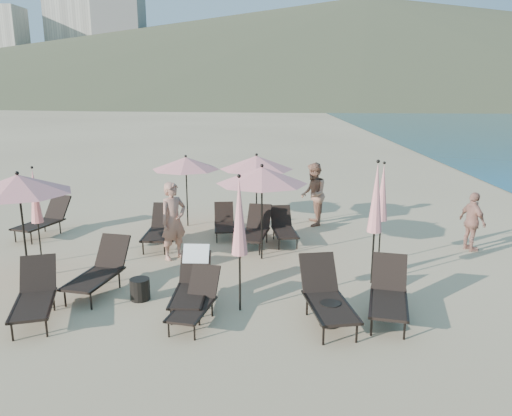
{
  "coord_description": "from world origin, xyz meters",
  "views": [
    {
      "loc": [
        0.14,
        -8.99,
        4.15
      ],
      "look_at": [
        -0.06,
        3.5,
        1.1
      ],
      "focal_mm": 35.0,
      "sensor_mm": 36.0,
      "label": 1
    }
  ],
  "objects_px": {
    "lounger_10": "(284,227)",
    "umbrella_closed_3": "(376,199)",
    "lounger_8": "(224,222)",
    "beachgoer_a": "(173,221)",
    "lounger_5": "(389,293)",
    "lounger_7": "(160,228)",
    "lounger_2": "(196,300)",
    "beachgoer_c": "(472,222)",
    "lounger_9": "(255,229)",
    "umbrella_closed_1": "(383,193)",
    "lounger_0": "(35,295)",
    "side_table_1": "(330,314)",
    "lounger_6": "(45,219)",
    "lounger_1": "(100,270)",
    "lounger_3": "(192,281)",
    "umbrella_open_2": "(186,163)",
    "umbrella_open_0": "(18,184)",
    "umbrella_open_1": "(262,175)",
    "side_table_0": "(140,289)",
    "lounger_4": "(326,296)",
    "umbrella_closed_2": "(35,196)",
    "umbrella_closed_0": "(239,217)",
    "beachgoer_b": "(313,194)",
    "umbrella_open_3": "(256,162)"
  },
  "relations": [
    {
      "from": "lounger_10",
      "to": "umbrella_closed_3",
      "type": "distance_m",
      "value": 3.76
    },
    {
      "from": "lounger_8",
      "to": "beachgoer_a",
      "type": "height_order",
      "value": "beachgoer_a"
    },
    {
      "from": "lounger_5",
      "to": "lounger_7",
      "type": "xyz_separation_m",
      "value": [
        -5.07,
        4.24,
        0.0
      ]
    },
    {
      "from": "lounger_2",
      "to": "beachgoer_c",
      "type": "relative_size",
      "value": 1.02
    },
    {
      "from": "lounger_9",
      "to": "umbrella_closed_1",
      "type": "height_order",
      "value": "umbrella_closed_1"
    },
    {
      "from": "lounger_0",
      "to": "side_table_1",
      "type": "xyz_separation_m",
      "value": [
        5.35,
        -0.18,
        -0.25
      ]
    },
    {
      "from": "lounger_6",
      "to": "beachgoer_c",
      "type": "height_order",
      "value": "beachgoer_c"
    },
    {
      "from": "lounger_7",
      "to": "lounger_10",
      "type": "distance_m",
      "value": 3.34
    },
    {
      "from": "lounger_1",
      "to": "lounger_3",
      "type": "bearing_deg",
      "value": -5.01
    },
    {
      "from": "beachgoer_a",
      "to": "umbrella_open_2",
      "type": "bearing_deg",
      "value": 48.83
    },
    {
      "from": "lounger_10",
      "to": "umbrella_closed_3",
      "type": "bearing_deg",
      "value": -66.07
    },
    {
      "from": "lounger_0",
      "to": "lounger_2",
      "type": "relative_size",
      "value": 1.16
    },
    {
      "from": "lounger_2",
      "to": "beachgoer_c",
      "type": "xyz_separation_m",
      "value": [
        6.6,
        4.13,
        0.37
      ]
    },
    {
      "from": "lounger_9",
      "to": "lounger_2",
      "type": "bearing_deg",
      "value": -92.33
    },
    {
      "from": "umbrella_open_0",
      "to": "beachgoer_c",
      "type": "height_order",
      "value": "umbrella_open_0"
    },
    {
      "from": "umbrella_open_1",
      "to": "side_table_1",
      "type": "relative_size",
      "value": 5.61
    },
    {
      "from": "umbrella_open_0",
      "to": "side_table_0",
      "type": "bearing_deg",
      "value": -21.7
    },
    {
      "from": "lounger_4",
      "to": "umbrella_closed_2",
      "type": "distance_m",
      "value": 7.24
    },
    {
      "from": "lounger_7",
      "to": "beachgoer_a",
      "type": "bearing_deg",
      "value": -61.44
    },
    {
      "from": "lounger_1",
      "to": "umbrella_closed_2",
      "type": "distance_m",
      "value": 2.87
    },
    {
      "from": "lounger_4",
      "to": "lounger_7",
      "type": "distance_m",
      "value": 5.9
    },
    {
      "from": "lounger_2",
      "to": "lounger_6",
      "type": "height_order",
      "value": "lounger_6"
    },
    {
      "from": "lounger_8",
      "to": "side_table_1",
      "type": "height_order",
      "value": "lounger_8"
    },
    {
      "from": "lounger_3",
      "to": "umbrella_closed_0",
      "type": "height_order",
      "value": "umbrella_closed_0"
    },
    {
      "from": "lounger_8",
      "to": "umbrella_closed_3",
      "type": "distance_m",
      "value": 5.13
    },
    {
      "from": "lounger_3",
      "to": "beachgoer_b",
      "type": "distance_m",
      "value": 6.55
    },
    {
      "from": "lounger_2",
      "to": "lounger_8",
      "type": "bearing_deg",
      "value": 101.61
    },
    {
      "from": "lounger_2",
      "to": "lounger_4",
      "type": "xyz_separation_m",
      "value": [
        2.36,
        0.03,
        0.09
      ]
    },
    {
      "from": "umbrella_closed_3",
      "to": "beachgoer_b",
      "type": "distance_m",
      "value": 4.85
    },
    {
      "from": "lounger_10",
      "to": "umbrella_closed_1",
      "type": "relative_size",
      "value": 0.64
    },
    {
      "from": "lounger_7",
      "to": "lounger_9",
      "type": "height_order",
      "value": "lounger_7"
    },
    {
      "from": "lounger_7",
      "to": "beachgoer_c",
      "type": "bearing_deg",
      "value": -1.61
    },
    {
      "from": "umbrella_open_0",
      "to": "lounger_4",
      "type": "bearing_deg",
      "value": -17.24
    },
    {
      "from": "lounger_9",
      "to": "umbrella_closed_3",
      "type": "distance_m",
      "value": 3.93
    },
    {
      "from": "lounger_3",
      "to": "beachgoer_b",
      "type": "relative_size",
      "value": 0.87
    },
    {
      "from": "lounger_2",
      "to": "lounger_5",
      "type": "xyz_separation_m",
      "value": [
        3.52,
        0.21,
        0.07
      ]
    },
    {
      "from": "lounger_7",
      "to": "umbrella_closed_1",
      "type": "distance_m",
      "value": 5.84
    },
    {
      "from": "lounger_6",
      "to": "umbrella_open_3",
      "type": "distance_m",
      "value": 6.27
    },
    {
      "from": "lounger_9",
      "to": "side_table_0",
      "type": "distance_m",
      "value": 4.21
    },
    {
      "from": "lounger_5",
      "to": "umbrella_open_3",
      "type": "relative_size",
      "value": 0.8
    },
    {
      "from": "lounger_9",
      "to": "umbrella_closed_0",
      "type": "bearing_deg",
      "value": -82.82
    },
    {
      "from": "lounger_5",
      "to": "umbrella_closed_0",
      "type": "relative_size",
      "value": 0.7
    },
    {
      "from": "lounger_0",
      "to": "beachgoer_b",
      "type": "relative_size",
      "value": 0.95
    },
    {
      "from": "lounger_2",
      "to": "lounger_5",
      "type": "distance_m",
      "value": 3.53
    },
    {
      "from": "umbrella_closed_0",
      "to": "lounger_8",
      "type": "bearing_deg",
      "value": 97.87
    },
    {
      "from": "umbrella_open_0",
      "to": "beachgoer_c",
      "type": "distance_m",
      "value": 10.9
    },
    {
      "from": "umbrella_closed_2",
      "to": "beachgoer_c",
      "type": "distance_m",
      "value": 10.84
    },
    {
      "from": "lounger_8",
      "to": "lounger_3",
      "type": "bearing_deg",
      "value": -99.3
    },
    {
      "from": "lounger_3",
      "to": "umbrella_closed_1",
      "type": "relative_size",
      "value": 0.68
    },
    {
      "from": "beachgoer_c",
      "to": "lounger_10",
      "type": "bearing_deg",
      "value": 63.96
    }
  ]
}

